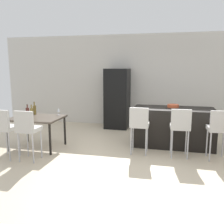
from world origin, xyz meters
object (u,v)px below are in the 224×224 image
(bar_chair_right, at_px, (219,127))
(wine_glass_middle, at_px, (29,112))
(wine_bottle_left, at_px, (34,110))
(wine_glass_right, at_px, (58,110))
(wine_bottle_inner, at_px, (32,114))
(dining_chair_near, at_px, (4,126))
(wine_bottle_corner, at_px, (28,113))
(fruit_bowl, at_px, (173,106))
(refrigerator, at_px, (117,99))
(kitchen_island, at_px, (173,127))
(bar_chair_left, at_px, (139,123))
(dining_chair_far, at_px, (27,128))
(bar_chair_middle, at_px, (180,125))
(dining_table, at_px, (37,120))

(bar_chair_right, bearing_deg, wine_glass_middle, -178.41)
(wine_bottle_left, xyz_separation_m, wine_glass_right, (0.61, 0.06, 0.01))
(wine_bottle_inner, bearing_deg, dining_chair_near, -122.10)
(wine_bottle_corner, distance_m, fruit_bowl, 3.44)
(wine_bottle_inner, bearing_deg, wine_bottle_left, 115.46)
(dining_chair_near, distance_m, refrigerator, 3.62)
(wine_bottle_corner, height_order, wine_glass_right, wine_bottle_corner)
(wine_glass_right, bearing_deg, kitchen_island, 12.01)
(wine_glass_right, bearing_deg, wine_bottle_left, -174.13)
(wine_bottle_left, distance_m, fruit_bowl, 3.39)
(kitchen_island, relative_size, bar_chair_left, 1.81)
(kitchen_island, bearing_deg, wine_bottle_inner, -158.03)
(dining_chair_near, relative_size, wine_bottle_left, 3.34)
(dining_chair_near, height_order, wine_bottle_corner, wine_bottle_corner)
(wine_bottle_left, bearing_deg, wine_bottle_inner, -64.54)
(bar_chair_right, xyz_separation_m, wine_bottle_inner, (-3.93, -0.41, 0.18))
(wine_glass_right, distance_m, fruit_bowl, 2.79)
(dining_chair_far, height_order, wine_bottle_left, wine_bottle_left)
(fruit_bowl, bearing_deg, bar_chair_right, -46.30)
(kitchen_island, xyz_separation_m, dining_chair_near, (-3.36, -1.74, 0.24))
(bar_chair_left, bearing_deg, wine_bottle_left, 176.16)
(kitchen_island, xyz_separation_m, bar_chair_left, (-0.72, -0.81, 0.24))
(kitchen_island, distance_m, bar_chair_right, 1.23)
(dining_chair_far, bearing_deg, kitchen_island, 31.49)
(dining_chair_near, bearing_deg, dining_chair_far, -0.01)
(bar_chair_right, height_order, wine_glass_right, bar_chair_right)
(bar_chair_middle, xyz_separation_m, dining_table, (-3.23, -0.12, -0.03))
(fruit_bowl, bearing_deg, wine_bottle_left, -166.91)
(dining_chair_near, height_order, dining_chair_far, same)
(dining_chair_near, height_order, wine_bottle_inner, wine_bottle_inner)
(wine_glass_middle, height_order, fruit_bowl, fruit_bowl)
(dining_chair_far, xyz_separation_m, wine_bottle_inner, (-0.20, 0.51, 0.18))
(dining_table, xyz_separation_m, wine_bottle_inner, (0.06, -0.29, 0.21))
(bar_chair_middle, relative_size, wine_bottle_inner, 3.12)
(bar_chair_right, height_order, wine_glass_middle, bar_chair_right)
(bar_chair_right, bearing_deg, refrigerator, 138.48)
(bar_chair_middle, bearing_deg, fruit_bowl, 99.16)
(wine_glass_middle, bearing_deg, wine_bottle_left, 97.89)
(bar_chair_left, relative_size, refrigerator, 0.57)
(wine_bottle_inner, xyz_separation_m, fruit_bowl, (3.03, 1.36, 0.08))
(bar_chair_left, distance_m, fruit_bowl, 1.20)
(bar_chair_right, bearing_deg, wine_bottle_left, 177.62)
(bar_chair_right, height_order, wine_bottle_inner, wine_bottle_inner)
(bar_chair_right, height_order, fruit_bowl, bar_chair_right)
(bar_chair_right, xyz_separation_m, wine_bottle_left, (-4.21, 0.17, 0.16))
(wine_bottle_inner, height_order, wine_glass_middle, wine_bottle_inner)
(wine_bottle_left, bearing_deg, fruit_bowl, 13.09)
(kitchen_island, bearing_deg, dining_chair_far, -148.51)
(wine_glass_middle, bearing_deg, bar_chair_right, 1.59)
(dining_table, bearing_deg, kitchen_island, 16.74)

